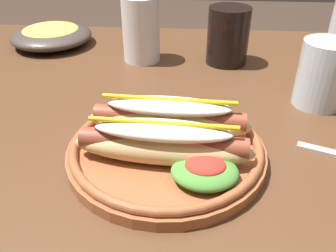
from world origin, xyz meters
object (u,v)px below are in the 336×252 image
at_px(soda_cup, 228,36).
at_px(hot_dog_plate, 168,142).
at_px(water_cup, 322,74).
at_px(extra_cup, 141,30).
at_px(side_bowl, 51,35).

bearing_deg(soda_cup, hot_dog_plate, -105.98).
height_order(water_cup, extra_cup, extra_cup).
bearing_deg(water_cup, side_bowl, 155.28).
relative_size(extra_cup, side_bowl, 0.71).
bearing_deg(extra_cup, side_bowl, 161.02).
xyz_separation_m(soda_cup, side_bowl, (-0.41, 0.08, -0.03)).
distance_m(hot_dog_plate, soda_cup, 0.36).
relative_size(hot_dog_plate, extra_cup, 1.98).
bearing_deg(side_bowl, soda_cup, -10.88).
distance_m(hot_dog_plate, extra_cup, 0.36).
height_order(soda_cup, side_bowl, soda_cup).
bearing_deg(hot_dog_plate, soda_cup, 74.02).
distance_m(soda_cup, extra_cup, 0.18).
relative_size(hot_dog_plate, soda_cup, 2.28).
bearing_deg(extra_cup, hot_dog_plate, -76.56).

